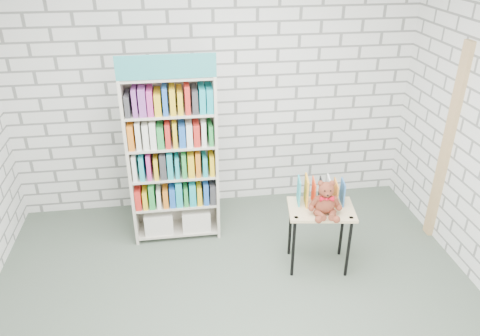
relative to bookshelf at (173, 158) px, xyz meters
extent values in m
plane|color=#4A584A|center=(0.50, -1.36, -0.92)|extent=(4.50, 4.50, 0.00)
cube|color=silver|center=(0.50, 0.64, 0.48)|extent=(4.50, 0.02, 2.80)
cube|color=beige|center=(-0.43, -0.01, -0.02)|extent=(0.03, 0.35, 1.79)
cube|color=beige|center=(0.43, -0.01, -0.02)|extent=(0.03, 0.35, 1.79)
cube|color=beige|center=(0.00, 0.16, -0.02)|extent=(0.90, 0.02, 1.79)
cube|color=teal|center=(0.00, -0.17, 0.99)|extent=(0.90, 0.02, 0.22)
cube|color=beige|center=(0.00, -0.01, -0.86)|extent=(0.84, 0.33, 0.02)
cube|color=beige|center=(0.00, -0.01, -0.52)|extent=(0.84, 0.33, 0.02)
cube|color=beige|center=(0.00, -0.01, -0.18)|extent=(0.84, 0.33, 0.02)
cube|color=beige|center=(0.00, -0.01, 0.16)|extent=(0.84, 0.33, 0.02)
cube|color=beige|center=(0.00, -0.01, 0.50)|extent=(0.84, 0.33, 0.02)
cube|color=beige|center=(0.00, -0.01, 0.86)|extent=(0.84, 0.33, 0.02)
cube|color=silver|center=(-0.20, -0.01, -0.73)|extent=(0.30, 0.29, 0.24)
cube|color=silver|center=(0.20, -0.01, -0.73)|extent=(0.30, 0.29, 0.24)
cube|color=red|center=(0.00, -0.02, -0.39)|extent=(0.84, 0.29, 0.24)
cube|color=yellow|center=(0.00, -0.02, -0.05)|extent=(0.84, 0.29, 0.24)
cube|color=blue|center=(0.00, -0.02, 0.29)|extent=(0.84, 0.29, 0.24)
cube|color=green|center=(0.00, -0.02, 0.63)|extent=(0.84, 0.29, 0.24)
cube|color=tan|center=(1.35, -0.75, -0.27)|extent=(0.67, 0.51, 0.03)
cylinder|color=black|center=(1.07, -0.88, -0.60)|extent=(0.03, 0.03, 0.63)
cylinder|color=black|center=(1.12, -0.55, -0.60)|extent=(0.03, 0.03, 0.63)
cylinder|color=black|center=(1.58, -0.96, -0.60)|extent=(0.03, 0.03, 0.63)
cylinder|color=black|center=(1.63, -0.63, -0.60)|extent=(0.03, 0.03, 0.63)
cylinder|color=black|center=(1.08, -0.87, -0.26)|extent=(0.04, 0.04, 0.01)
cylinder|color=black|center=(1.57, -0.94, -0.26)|extent=(0.04, 0.04, 0.01)
cube|color=teal|center=(1.16, -0.62, -0.13)|extent=(0.04, 0.19, 0.25)
cube|color=#F6A526|center=(1.23, -0.63, -0.13)|extent=(0.04, 0.19, 0.25)
cube|color=#F5431A|center=(1.30, -0.64, -0.13)|extent=(0.04, 0.19, 0.25)
cube|color=black|center=(1.37, -0.65, -0.13)|extent=(0.04, 0.19, 0.25)
cube|color=white|center=(1.43, -0.67, -0.13)|extent=(0.04, 0.19, 0.25)
cube|color=orange|center=(1.50, -0.68, -0.13)|extent=(0.04, 0.19, 0.25)
cube|color=#2C62A5|center=(1.57, -0.69, -0.13)|extent=(0.04, 0.19, 0.25)
ellipsoid|color=brown|center=(1.35, -0.83, -0.16)|extent=(0.20, 0.17, 0.20)
sphere|color=brown|center=(1.35, -0.83, -0.01)|extent=(0.14, 0.14, 0.14)
sphere|color=brown|center=(1.30, -0.81, 0.05)|extent=(0.05, 0.05, 0.05)
sphere|color=brown|center=(1.40, -0.83, 0.05)|extent=(0.05, 0.05, 0.05)
sphere|color=brown|center=(1.34, -0.89, -0.03)|extent=(0.06, 0.06, 0.06)
sphere|color=black|center=(1.32, -0.89, 0.01)|extent=(0.02, 0.02, 0.02)
sphere|color=black|center=(1.37, -0.89, 0.01)|extent=(0.02, 0.02, 0.02)
sphere|color=black|center=(1.34, -0.92, -0.02)|extent=(0.02, 0.02, 0.02)
cylinder|color=brown|center=(1.25, -0.84, -0.13)|extent=(0.10, 0.09, 0.14)
cylinder|color=brown|center=(1.45, -0.86, -0.13)|extent=(0.10, 0.08, 0.14)
sphere|color=brown|center=(1.22, -0.85, -0.19)|extent=(0.06, 0.06, 0.06)
sphere|color=brown|center=(1.47, -0.88, -0.19)|extent=(0.06, 0.06, 0.06)
cylinder|color=brown|center=(1.28, -0.92, -0.22)|extent=(0.09, 0.16, 0.08)
cylinder|color=brown|center=(1.40, -0.93, -0.22)|extent=(0.12, 0.16, 0.08)
sphere|color=brown|center=(1.25, -0.98, -0.22)|extent=(0.07, 0.07, 0.07)
sphere|color=brown|center=(1.41, -1.00, -0.22)|extent=(0.07, 0.07, 0.07)
cone|color=red|center=(1.31, -0.88, -0.07)|extent=(0.06, 0.06, 0.05)
cone|color=red|center=(1.38, -0.89, -0.07)|extent=(0.06, 0.06, 0.05)
sphere|color=red|center=(1.34, -0.89, -0.07)|extent=(0.03, 0.03, 0.03)
cube|color=tan|center=(2.73, -0.41, 0.13)|extent=(0.05, 0.12, 2.10)
camera|label=1|loc=(0.06, -4.32, 2.10)|focal=35.00mm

